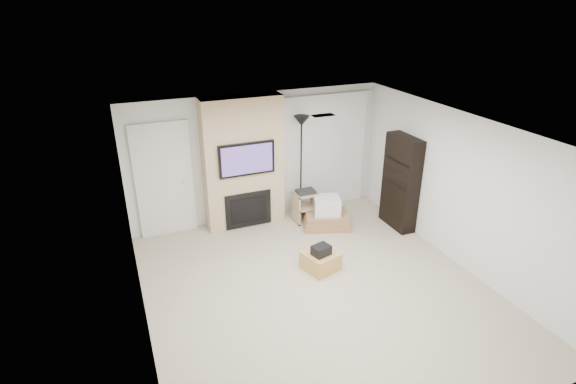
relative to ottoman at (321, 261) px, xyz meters
name	(u,v)px	position (x,y,z in m)	size (l,w,h in m)	color
floor	(318,290)	(-0.29, -0.51, -0.15)	(5.00, 5.50, 0.00)	#B5A78D
ceiling	(323,132)	(-0.29, -0.51, 2.35)	(5.00, 5.50, 0.00)	white
wall_back	(258,157)	(-0.29, 2.24, 1.10)	(5.00, 2.50, 0.00)	silver
wall_front	(455,347)	(-0.29, -3.26, 1.10)	(5.00, 2.50, 0.00)	silver
wall_left	(137,253)	(-2.79, -0.51, 1.10)	(5.50, 2.50, 0.00)	silver
wall_right	(460,190)	(2.21, -0.51, 1.10)	(5.50, 2.50, 0.00)	silver
hvac_vent	(323,115)	(0.11, 0.29, 2.35)	(0.35, 0.18, 0.01)	silver
ottoman	(321,261)	(0.00, 0.00, 0.00)	(0.50, 0.50, 0.30)	tan
black_bag	(321,250)	(-0.02, -0.05, 0.23)	(0.28, 0.22, 0.16)	black
fireplace_wall	(244,164)	(-0.64, 2.03, 1.09)	(1.50, 0.47, 2.50)	tan
entry_door	(164,181)	(-2.09, 2.20, 0.90)	(1.02, 0.11, 2.14)	silver
vertical_blinds	(324,148)	(1.11, 2.19, 1.12)	(1.98, 0.10, 2.37)	silver
floor_lamp	(301,138)	(0.52, 1.99, 1.46)	(0.30, 0.30, 2.04)	black
av_stand	(305,205)	(0.48, 1.66, 0.20)	(0.45, 0.38, 0.66)	tan
box_stack	(326,215)	(0.77, 1.31, 0.08)	(1.07, 0.94, 0.60)	#9A6F4C
bookshelf	(401,183)	(2.05, 0.80, 0.75)	(0.30, 0.80, 1.80)	black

